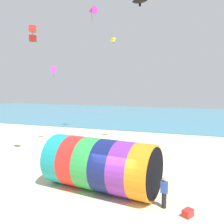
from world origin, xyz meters
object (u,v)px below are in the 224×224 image
Objects in this scene: kite_red_box at (33,34)px; kite_black_parafoil at (140,1)px; cooler_box at (188,213)px; kite_handler at (164,192)px; giant_inflatable_tube at (101,165)px; kite_yellow_parafoil at (113,40)px; kite_magenta_diamond at (53,70)px; kite_magenta_delta at (92,11)px.

kite_red_box is 1.03× the size of kite_black_parafoil.
kite_red_box is at bearing 156.48° from cooler_box.
kite_handler is 15.53m from kite_red_box.
giant_inflatable_tube reaches higher than cooler_box.
giant_inflatable_tube is at bearing 163.23° from cooler_box.
kite_yellow_parafoil is at bearing 132.41° from kite_black_parafoil.
kite_magenta_diamond reaches higher than kite_handler.
kite_magenta_diamond is (-10.18, 3.99, -4.66)m from kite_black_parafoil.
kite_handler is at bearing -39.20° from kite_magenta_diamond.
giant_inflatable_tube is 14.85m from kite_magenta_diamond.
kite_magenta_diamond reaches higher than giant_inflatable_tube.
giant_inflatable_tube is 4.02m from kite_handler.
giant_inflatable_tube is 12.15m from kite_red_box.
kite_red_box reaches higher than giant_inflatable_tube.
kite_magenta_delta is 3.87× the size of cooler_box.
kite_red_box is at bearing 156.43° from kite_handler.
kite_handler is 3.09× the size of cooler_box.
kite_handler is 13.79m from kite_black_parafoil.
kite_black_parafoil is 0.99× the size of kite_magenta_diamond.
kite_magenta_diamond is 2.50× the size of cooler_box.
kite_yellow_parafoil reaches higher than cooler_box.
giant_inflatable_tube is 5.39× the size of kite_magenta_diamond.
kite_magenta_diamond is at bearing 177.98° from kite_yellow_parafoil.
kite_magenta_delta is 1.57× the size of kite_black_parafoil.
giant_inflatable_tube is 13.49× the size of cooler_box.
cooler_box is at bearing -16.77° from giant_inflatable_tube.
giant_inflatable_tube is 5.28× the size of kite_red_box.
kite_black_parafoil is (-2.96, 6.73, 11.67)m from kite_handler.
kite_magenta_delta is 26.92m from cooler_box.
kite_handler is at bearing 156.90° from cooler_box.
kite_red_box is 16.94m from cooler_box.
giant_inflatable_tube reaches higher than kite_handler.
kite_magenta_diamond is at bearing 158.60° from kite_black_parafoil.
kite_yellow_parafoil is (6.75, -0.24, 2.66)m from kite_magenta_diamond.
kite_magenta_diamond is at bearing -102.19° from kite_magenta_delta.
giant_inflatable_tube is 13.28m from kite_yellow_parafoil.
kite_black_parafoil is at bearing 81.35° from giant_inflatable_tube.
kite_magenta_delta is (-7.85, 16.45, 14.04)m from giant_inflatable_tube.
kite_magenta_delta reaches higher than giant_inflatable_tube.
kite_magenta_delta is at bearing 123.78° from kite_handler.
kite_magenta_diamond is (-13.14, 10.71, 7.01)m from kite_handler.
kite_handler is 1.25× the size of kite_black_parafoil.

